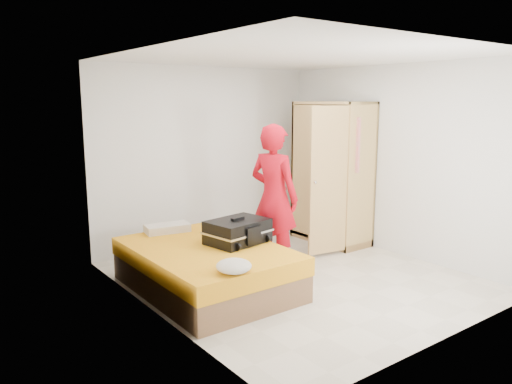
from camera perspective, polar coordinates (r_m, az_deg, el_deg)
room at (r=5.83m, az=4.65°, el=2.36°), size 4.00×4.02×2.60m
bed at (r=5.72m, az=-5.64°, el=-8.64°), size 1.42×2.02×0.50m
wardrobe at (r=7.48m, az=8.61°, el=1.72°), size 1.16×1.20×2.10m
person at (r=6.22m, az=2.06°, el=-0.66°), size 0.62×0.77×1.84m
suitcase at (r=5.74m, az=-2.08°, el=-4.53°), size 0.77×0.62×0.30m
round_cushion at (r=4.79m, az=-2.55°, el=-8.45°), size 0.34×0.34×0.13m
pillow at (r=6.32m, az=-10.11°, el=-4.08°), size 0.57×0.36×0.10m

